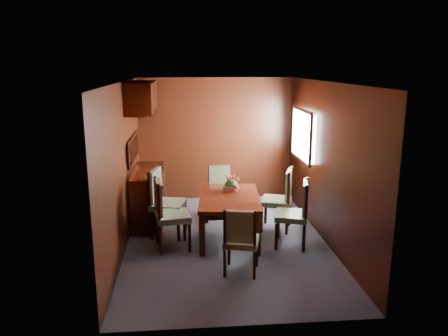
{
  "coord_description": "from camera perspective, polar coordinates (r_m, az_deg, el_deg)",
  "views": [
    {
      "loc": [
        -0.59,
        -6.24,
        2.65
      ],
      "look_at": [
        0.0,
        0.42,
        1.05
      ],
      "focal_mm": 35.0,
      "sensor_mm": 36.0,
      "label": 1
    }
  ],
  "objects": [
    {
      "name": "chair_head",
      "position": [
        5.6,
        2.2,
        -9.05
      ],
      "size": [
        0.52,
        0.51,
        0.91
      ],
      "rotation": [
        0.0,
        0.0,
        -0.25
      ],
      "color": "black",
      "rests_on": "ground"
    },
    {
      "name": "ground",
      "position": [
        6.81,
        0.32,
        -9.46
      ],
      "size": [
        4.5,
        4.5,
        0.0
      ],
      "primitive_type": "plane",
      "color": "#3A3E4F",
      "rests_on": "ground"
    },
    {
      "name": "chair_left_near",
      "position": [
        6.39,
        -7.45,
        -5.54
      ],
      "size": [
        0.55,
        0.57,
        1.05
      ],
      "rotation": [
        0.0,
        0.0,
        -1.41
      ],
      "color": "black",
      "rests_on": "ground"
    },
    {
      "name": "chair_right_near",
      "position": [
        6.52,
        9.47,
        -5.44
      ],
      "size": [
        0.57,
        0.59,
        1.01
      ],
      "rotation": [
        0.0,
        0.0,
        1.29
      ],
      "color": "black",
      "rests_on": "ground"
    },
    {
      "name": "flower_centerpiece",
      "position": [
        6.96,
        0.95,
        -1.93
      ],
      "size": [
        0.27,
        0.27,
        0.27
      ],
      "color": "#AE4435",
      "rests_on": "dining_table"
    },
    {
      "name": "chair_foot",
      "position": [
        7.76,
        -0.4,
        -2.62
      ],
      "size": [
        0.5,
        0.49,
        0.91
      ],
      "rotation": [
        0.0,
        0.0,
        3.34
      ],
      "color": "black",
      "rests_on": "ground"
    },
    {
      "name": "sideboard",
      "position": [
        7.6,
        -9.84,
        -3.59
      ],
      "size": [
        0.48,
        1.4,
        0.9
      ],
      "primitive_type": "cube",
      "color": "black",
      "rests_on": "ground"
    },
    {
      "name": "chair_left_far",
      "position": [
        6.9,
        -7.96,
        -3.95
      ],
      "size": [
        0.6,
        0.62,
        1.08
      ],
      "rotation": [
        0.0,
        0.0,
        -1.81
      ],
      "color": "black",
      "rests_on": "ground"
    },
    {
      "name": "dining_table",
      "position": [
        6.72,
        0.7,
        -4.47
      ],
      "size": [
        1.02,
        1.51,
        0.68
      ],
      "rotation": [
        0.0,
        0.0,
        -0.08
      ],
      "color": "black",
      "rests_on": "ground"
    },
    {
      "name": "room_shell",
      "position": [
        6.67,
        -0.83,
        4.66
      ],
      "size": [
        3.06,
        4.52,
        2.41
      ],
      "color": "black",
      "rests_on": "ground"
    },
    {
      "name": "chair_right_far",
      "position": [
        7.13,
        7.48,
        -3.67
      ],
      "size": [
        0.59,
        0.61,
        1.02
      ],
      "rotation": [
        0.0,
        0.0,
        1.24
      ],
      "color": "black",
      "rests_on": "ground"
    }
  ]
}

